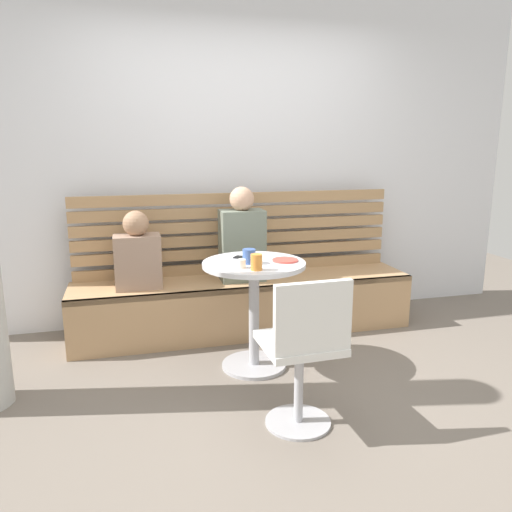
{
  "coord_description": "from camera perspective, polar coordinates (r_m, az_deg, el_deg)",
  "views": [
    {
      "loc": [
        -0.89,
        -2.53,
        1.5
      ],
      "look_at": [
        -0.05,
        0.66,
        0.75
      ],
      "focal_mm": 34.81,
      "sensor_mm": 36.0,
      "label": 1
    }
  ],
  "objects": [
    {
      "name": "booth_bench",
      "position": [
        4.03,
        -1.31,
        -5.66
      ],
      "size": [
        2.7,
        0.52,
        0.44
      ],
      "color": "tan",
      "rests_on": "ground"
    },
    {
      "name": "person_adult",
      "position": [
        3.88,
        -1.62,
        1.96
      ],
      "size": [
        0.34,
        0.22,
        0.74
      ],
      "color": "slate",
      "rests_on": "booth_bench"
    },
    {
      "name": "cup_mug_blue",
      "position": [
        3.2,
        -0.81,
        -0.03
      ],
      "size": [
        0.08,
        0.08,
        0.09
      ],
      "primitive_type": "cylinder",
      "color": "#3D5B9E",
      "rests_on": "cafe_table"
    },
    {
      "name": "white_chair",
      "position": [
        2.61,
        5.54,
        -10.54
      ],
      "size": [
        0.41,
        0.41,
        0.85
      ],
      "color": "#ADADB2",
      "rests_on": "ground"
    },
    {
      "name": "phone_on_table",
      "position": [
        3.36,
        -1.34,
        -0.19
      ],
      "size": [
        0.15,
        0.14,
        0.01
      ],
      "primitive_type": "cube",
      "rotation": [
        0.0,
        0.0,
        0.91
      ],
      "color": "black",
      "rests_on": "cafe_table"
    },
    {
      "name": "booth_backrest",
      "position": [
        4.13,
        -2.14,
        2.73
      ],
      "size": [
        2.65,
        0.04,
        0.67
      ],
      "color": "#A68157",
      "rests_on": "booth_bench"
    },
    {
      "name": "plate_small",
      "position": [
        3.28,
        3.37,
        -0.48
      ],
      "size": [
        0.17,
        0.17,
        0.01
      ],
      "primitive_type": "cylinder",
      "color": "#DB4C42",
      "rests_on": "cafe_table"
    },
    {
      "name": "ground",
      "position": [
        3.07,
        4.16,
        -16.48
      ],
      "size": [
        8.0,
        8.0,
        0.0
      ],
      "primitive_type": "plane",
      "color": "#70665B"
    },
    {
      "name": "cup_espresso_small",
      "position": [
        3.09,
        -1.71,
        -0.88
      ],
      "size": [
        0.06,
        0.06,
        0.05
      ],
      "primitive_type": "cylinder",
      "color": "silver",
      "rests_on": "cafe_table"
    },
    {
      "name": "cafe_table",
      "position": [
        3.31,
        -0.24,
        -4.42
      ],
      "size": [
        0.68,
        0.68,
        0.74
      ],
      "color": "#ADADB2",
      "rests_on": "ground"
    },
    {
      "name": "person_child_left",
      "position": [
        3.79,
        -13.46,
        0.17
      ],
      "size": [
        0.34,
        0.22,
        0.58
      ],
      "color": "#9E7F6B",
      "rests_on": "booth_bench"
    },
    {
      "name": "cup_tumbler_orange",
      "position": [
        3.03,
        0.05,
        -0.71
      ],
      "size": [
        0.07,
        0.07,
        0.1
      ],
      "primitive_type": "cylinder",
      "color": "orange",
      "rests_on": "cafe_table"
    },
    {
      "name": "back_wall",
      "position": [
        4.26,
        -2.82,
        12.13
      ],
      "size": [
        5.2,
        0.1,
        2.9
      ],
      "primitive_type": "cube",
      "color": "silver",
      "rests_on": "ground"
    }
  ]
}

